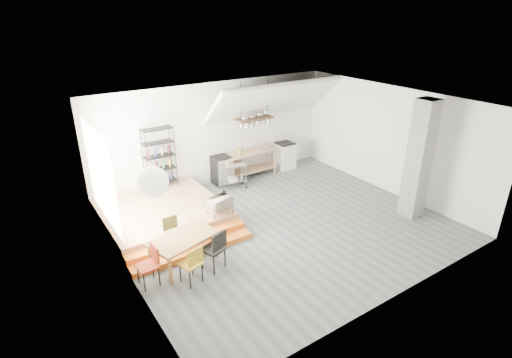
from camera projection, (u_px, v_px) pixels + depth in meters
floor at (282, 224)px, 10.49m from camera, size 8.00×8.00×0.00m
wall_back at (216, 134)px, 12.52m from camera, size 8.00×0.04×3.20m
wall_left at (121, 210)px, 7.81m from camera, size 0.04×7.00×3.20m
wall_right at (390, 140)px, 11.89m from camera, size 0.04×7.00×3.20m
ceiling at (285, 104)px, 9.21m from camera, size 8.00×7.00×0.02m
slope_ceiling at (274, 100)px, 12.60m from camera, size 4.40×1.44×1.32m
window_pane at (101, 176)px, 8.89m from camera, size 0.02×2.50×2.20m
platform at (162, 213)px, 10.66m from camera, size 3.00×3.00×0.40m
step_lower at (194, 251)px, 9.23m from camera, size 3.00×0.35×0.13m
step_upper at (188, 242)px, 9.47m from camera, size 3.00×0.35×0.27m
concrete_column at (419, 160)px, 10.39m from camera, size 0.50×0.50×3.20m
kitchen_counter at (251, 159)px, 13.20m from camera, size 1.80×0.60×0.91m
stove at (285, 155)px, 13.98m from camera, size 0.60×0.60×1.18m
pot_rack at (256, 121)px, 12.51m from camera, size 1.20×0.50×1.43m
wire_shelving at (159, 157)px, 11.38m from camera, size 0.88×0.38×1.80m
microwave_shelf at (220, 209)px, 10.13m from camera, size 0.60×0.40×0.16m
paper_lantern at (153, 182)px, 7.60m from camera, size 0.60×0.60×0.60m
dining_table at (184, 240)px, 8.65m from camera, size 1.61×1.16×0.69m
chair_mustard at (193, 262)px, 8.07m from camera, size 0.48×0.48×0.87m
chair_black at (216, 247)px, 8.49m from camera, size 0.55×0.55×0.95m
chair_olive at (172, 231)px, 9.22m from camera, size 0.40×0.40×0.84m
chair_red at (150, 262)px, 8.07m from camera, size 0.42×0.42×0.87m
rolling_cart at (233, 173)px, 12.41m from camera, size 0.87×0.60×0.79m
mini_fridge at (222, 170)px, 12.75m from camera, size 0.54×0.54×0.92m
microwave at (220, 203)px, 10.06m from camera, size 0.61×0.46×0.30m
bowl at (263, 148)px, 13.27m from camera, size 0.28×0.28×0.06m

